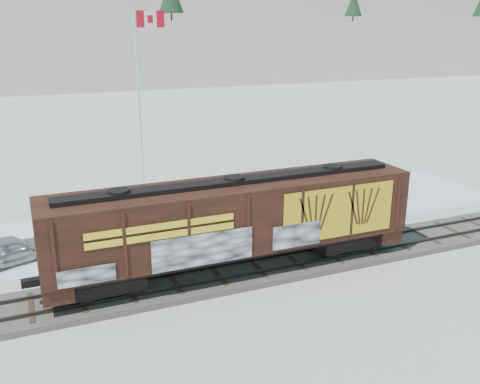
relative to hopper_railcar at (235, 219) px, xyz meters
name	(u,v)px	position (x,y,z in m)	size (l,w,h in m)	color
ground	(256,271)	(1.09, 0.01, -2.81)	(500.00, 500.00, 0.00)	white
rail_track	(256,269)	(1.09, 0.01, -2.67)	(50.00, 3.40, 0.43)	#59544C
parking_strip	(204,221)	(1.09, 7.51, -2.80)	(40.00, 8.00, 0.03)	white
hillside	(41,13)	(1.04, 139.80, 11.56)	(360.00, 110.00, 93.00)	white
hopper_railcar	(235,219)	(0.00, 0.00, 0.00)	(16.94, 3.06, 4.27)	black
flagpole	(143,133)	(-1.21, 12.59, 1.77)	(2.30, 0.90, 12.25)	silver
car_silver	(10,250)	(-9.62, 5.52, -2.09)	(1.64, 4.09, 1.39)	#AFB2B6
car_white	(125,214)	(-3.41, 8.36, -2.04)	(1.59, 4.55, 1.50)	silver
car_dark	(361,199)	(10.96, 5.67, -2.12)	(1.86, 4.57, 1.33)	black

